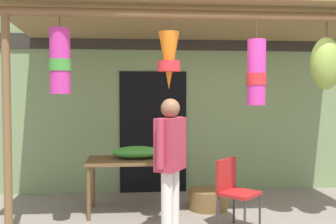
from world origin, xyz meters
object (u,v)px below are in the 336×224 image
flower_heap_on_table (138,152)px  folding_chair (234,187)px  vendor_in_orange (170,157)px  display_table (130,165)px  wicker_basket_by_table (208,199)px

flower_heap_on_table → folding_chair: 1.45m
folding_chair → vendor_in_orange: size_ratio=0.53×
display_table → flower_heap_on_table: bearing=28.7°
vendor_in_orange → flower_heap_on_table: bearing=107.3°
folding_chair → wicker_basket_by_table: (-0.15, 0.83, -0.36)m
flower_heap_on_table → vendor_in_orange: (0.35, -1.11, 0.10)m
flower_heap_on_table → wicker_basket_by_table: (0.99, -0.01, -0.68)m
folding_chair → wicker_basket_by_table: 0.92m
flower_heap_on_table → vendor_in_orange: vendor_in_orange is taller
wicker_basket_by_table → vendor_in_orange: bearing=-120.4°
folding_chair → wicker_basket_by_table: folding_chair is taller
folding_chair → vendor_in_orange: (-0.79, -0.27, 0.42)m
folding_chair → vendor_in_orange: bearing=-161.4°
display_table → vendor_in_orange: 1.17m
display_table → flower_heap_on_table: size_ratio=1.74×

